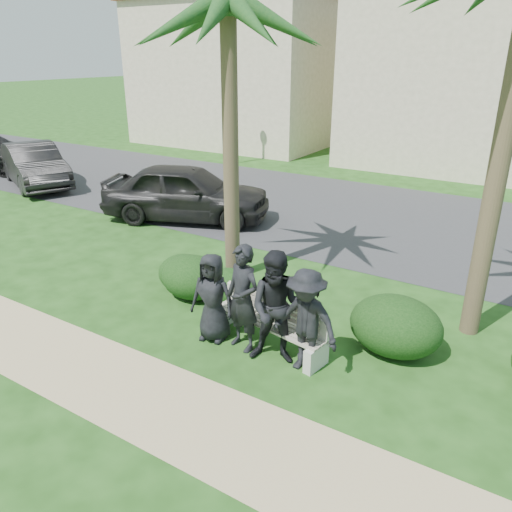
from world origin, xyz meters
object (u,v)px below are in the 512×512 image
Objects in this scene: man_a at (213,298)px; palm_left at (228,7)px; man_b at (243,298)px; park_bench at (268,326)px; street_lamp at (226,95)px; man_c at (278,309)px; car_b at (35,165)px; man_d at (306,321)px; car_a at (186,192)px.

man_a is 0.25× the size of palm_left.
palm_left is at bearing 106.83° from man_a.
park_bench is at bearing 57.54° from man_b.
street_lamp is 15.37m from man_c.
man_a is 13.06m from car_b.
palm_left is at bearing 145.68° from man_d.
palm_left is 1.37× the size of car_b.
car_a reaches higher than man_a.
man_c is at bearing -87.60° from car_b.
palm_left is (-2.92, 2.29, 4.52)m from man_d.
street_lamp is 15.66m from man_d.
car_a is (-5.89, 4.97, -0.11)m from man_c.
man_c is 0.40× the size of car_b.
man_b reaches higher than man_d.
man_d is at bearing -86.84° from car_b.
man_c is 1.11× the size of man_d.
park_bench is 1.05m from man_a.
palm_left is 1.31× the size of car_a.
palm_left is (-2.45, 2.32, 4.43)m from man_c.
man_d reaches higher than car_b.
palm_left is at bearing 117.08° from man_c.
car_a is at bearing 120.40° from man_c.
park_bench is 1.23× the size of man_b.
man_a is 0.92× the size of man_d.
palm_left reaches higher than car_b.
street_lamp is 14.94m from man_b.
man_a is (8.13, -11.99, -2.16)m from street_lamp.
street_lamp is at bearing 108.58° from man_c.
park_bench is at bearing -43.54° from palm_left.
palm_left is at bearing -149.03° from car_a.
car_b is (-13.26, 5.18, -0.17)m from man_c.
park_bench is 1.45× the size of man_a.
man_b is 0.67m from man_c.
street_lamp is 12.16m from palm_left.
man_b is 1.15m from man_d.
street_lamp is 0.67× the size of palm_left.
car_a is (-6.37, 4.94, -0.02)m from man_d.
man_c reaches higher than man_d.
car_b is (-11.99, 5.17, -0.02)m from man_a.
man_d reaches higher than car_a.
man_b is at bearing -154.81° from car_a.
man_a is 5.27m from palm_left.
street_lamp is 8.14m from car_a.
man_c is 0.39× the size of car_a.
street_lamp is 0.92× the size of car_b.
man_c reaches higher than car_b.
man_d is at bearing -16.39° from man_c.
man_d is (9.87, -11.97, -2.10)m from street_lamp.
street_lamp is 2.35× the size of man_b.
palm_left is 12.10m from car_b.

